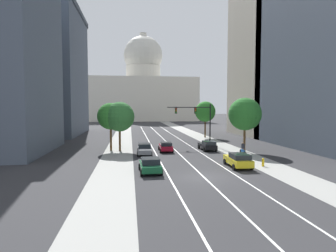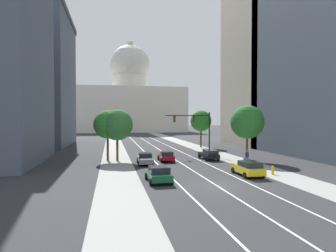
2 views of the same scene
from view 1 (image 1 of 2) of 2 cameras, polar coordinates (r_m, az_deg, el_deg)
name	(u,v)px [view 1 (image 1 of 2)]	position (r m, az deg, el deg)	size (l,w,h in m)	color
ground_plane	(159,135)	(66.06, -1.71, -1.83)	(400.00, 400.00, 0.00)	#2B2B2D
sidewalk_left	(122,138)	(60.76, -9.11, -2.36)	(4.04, 130.00, 0.01)	gray
sidewalk_right	(200,137)	(62.59, 6.41, -2.16)	(4.04, 130.00, 0.01)	gray
lane_stripe_left	(150,144)	(50.93, -3.54, -3.49)	(0.16, 90.00, 0.01)	white
lane_stripe_center	(168,143)	(51.25, 0.01, -3.44)	(0.16, 90.00, 0.01)	white
lane_stripe_right	(186,143)	(51.76, 3.50, -3.38)	(0.16, 90.00, 0.01)	white
office_tower_far_left	(44,72)	(74.02, -23.35, 9.86)	(17.09, 25.28, 29.31)	#4C5666
office_tower_far_right	(286,27)	(73.76, 22.37, 17.63)	(21.44, 19.55, 48.85)	#B7AD99
capitol_building	(143,91)	(142.26, -4.90, 6.94)	(49.11, 29.95, 42.20)	beige
car_yellow	(238,160)	(31.86, 13.75, -6.53)	(2.20, 4.60, 1.54)	yellow
car_crimson	(166,147)	(41.79, -0.47, -4.09)	(2.01, 4.11, 1.39)	maroon
car_black	(208,145)	(43.37, 7.86, -3.80)	(2.10, 4.41, 1.45)	black
car_gray	(145,149)	(39.36, -4.68, -4.53)	(2.15, 4.72, 1.49)	slate
car_green	(150,165)	(28.56, -3.55, -7.71)	(2.20, 4.11, 1.48)	#14512D
traffic_signal_mast	(197,116)	(48.14, 5.79, 1.97)	(7.37, 0.39, 6.94)	black
fire_hydrant	(263,162)	(33.15, 18.31, -6.81)	(0.26, 0.35, 0.91)	yellow
cyclist	(243,149)	(40.26, 14.60, -4.34)	(0.38, 1.70, 1.72)	black
street_tree_mid_right	(245,114)	(42.91, 14.98, 2.27)	(4.72, 4.72, 7.79)	#51381E
street_tree_near_left	(111,116)	(43.32, -11.30, 1.89)	(3.94, 3.94, 7.07)	#51381E
street_tree_mid_left	(120,117)	(42.81, -9.57, 1.81)	(4.36, 4.36, 7.21)	#51381E
street_tree_far_right	(205,112)	(61.45, 7.39, 2.83)	(4.33, 4.33, 7.65)	#51381E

